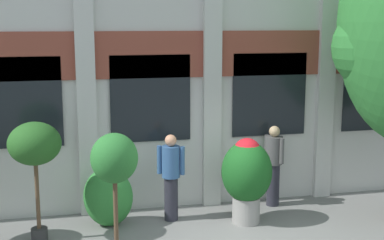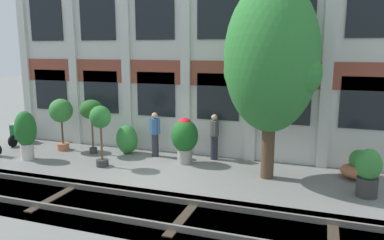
{
  "view_description": "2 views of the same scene",
  "coord_description": "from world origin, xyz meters",
  "px_view_note": "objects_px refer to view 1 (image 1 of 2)",
  "views": [
    {
      "loc": [
        -2.79,
        -7.58,
        3.73
      ],
      "look_at": [
        -0.7,
        1.38,
        2.03
      ],
      "focal_mm": 50.0,
      "sensor_mm": 36.0,
      "label": 1
    },
    {
      "loc": [
        4.82,
        -10.39,
        3.95
      ],
      "look_at": [
        0.55,
        1.76,
        1.51
      ],
      "focal_mm": 35.0,
      "sensor_mm": 36.0,
      "label": 2
    }
  ],
  "objects_px": {
    "potted_plant_glazed_jar": "(247,173)",
    "resident_by_doorway": "(171,175)",
    "potted_plant_low_pan": "(35,147)",
    "topiary_hedge": "(108,197)",
    "potted_plant_tall_urn": "(115,169)",
    "resident_watching_tracks": "(274,163)"
  },
  "relations": [
    {
      "from": "potted_plant_tall_urn",
      "to": "topiary_hedge",
      "type": "xyz_separation_m",
      "value": [
        0.01,
        1.72,
        -1.0
      ]
    },
    {
      "from": "potted_plant_tall_urn",
      "to": "topiary_hedge",
      "type": "height_order",
      "value": "potted_plant_tall_urn"
    },
    {
      "from": "potted_plant_glazed_jar",
      "to": "topiary_hedge",
      "type": "xyz_separation_m",
      "value": [
        -2.53,
        0.43,
        -0.4
      ]
    },
    {
      "from": "potted_plant_glazed_jar",
      "to": "potted_plant_low_pan",
      "type": "bearing_deg",
      "value": -179.66
    },
    {
      "from": "potted_plant_tall_urn",
      "to": "topiary_hedge",
      "type": "bearing_deg",
      "value": 89.75
    },
    {
      "from": "potted_plant_low_pan",
      "to": "topiary_hedge",
      "type": "distance_m",
      "value": 1.71
    },
    {
      "from": "potted_plant_low_pan",
      "to": "topiary_hedge",
      "type": "height_order",
      "value": "potted_plant_low_pan"
    },
    {
      "from": "potted_plant_low_pan",
      "to": "potted_plant_tall_urn",
      "type": "xyz_separation_m",
      "value": [
        1.21,
        -1.27,
        -0.11
      ]
    },
    {
      "from": "potted_plant_glazed_jar",
      "to": "resident_by_doorway",
      "type": "relative_size",
      "value": 0.98
    },
    {
      "from": "resident_by_doorway",
      "to": "topiary_hedge",
      "type": "distance_m",
      "value": 1.23
    },
    {
      "from": "potted_plant_low_pan",
      "to": "resident_by_doorway",
      "type": "height_order",
      "value": "potted_plant_low_pan"
    },
    {
      "from": "potted_plant_glazed_jar",
      "to": "potted_plant_tall_urn",
      "type": "relative_size",
      "value": 0.77
    },
    {
      "from": "potted_plant_glazed_jar",
      "to": "topiary_hedge",
      "type": "relative_size",
      "value": 1.47
    },
    {
      "from": "resident_watching_tracks",
      "to": "topiary_hedge",
      "type": "height_order",
      "value": "resident_watching_tracks"
    },
    {
      "from": "resident_watching_tracks",
      "to": "topiary_hedge",
      "type": "distance_m",
      "value": 3.41
    },
    {
      "from": "potted_plant_tall_urn",
      "to": "resident_by_doorway",
      "type": "bearing_deg",
      "value": 55.58
    },
    {
      "from": "potted_plant_glazed_jar",
      "to": "resident_watching_tracks",
      "type": "bearing_deg",
      "value": 42.97
    },
    {
      "from": "potted_plant_low_pan",
      "to": "potted_plant_glazed_jar",
      "type": "height_order",
      "value": "potted_plant_low_pan"
    },
    {
      "from": "potted_plant_tall_urn",
      "to": "topiary_hedge",
      "type": "distance_m",
      "value": 1.99
    },
    {
      "from": "potted_plant_tall_urn",
      "to": "topiary_hedge",
      "type": "relative_size",
      "value": 1.9
    },
    {
      "from": "potted_plant_tall_urn",
      "to": "resident_by_doorway",
      "type": "height_order",
      "value": "potted_plant_tall_urn"
    },
    {
      "from": "potted_plant_glazed_jar",
      "to": "resident_by_doorway",
      "type": "bearing_deg",
      "value": 161.62
    }
  ]
}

